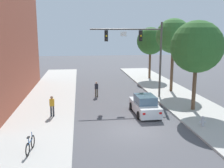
# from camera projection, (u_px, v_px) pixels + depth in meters

# --- Properties ---
(ground_plane) EXTENTS (120.00, 120.00, 0.00)m
(ground_plane) POSITION_uv_depth(u_px,v_px,m) (132.00, 130.00, 17.67)
(ground_plane) COLOR #4C4C51
(sidewalk_left) EXTENTS (5.00, 60.00, 0.15)m
(sidewalk_left) POSITION_uv_depth(u_px,v_px,m) (35.00, 134.00, 16.85)
(sidewalk_left) COLOR #B2AFA8
(sidewalk_left) RESTS_ON ground
(sidewalk_right) EXTENTS (5.00, 60.00, 0.15)m
(sidewalk_right) POSITION_uv_depth(u_px,v_px,m) (220.00, 125.00, 18.47)
(sidewalk_right) COLOR #B2AFA8
(sidewalk_right) RESTS_ON ground
(traffic_signal_mast) EXTENTS (7.12, 0.38, 7.50)m
(traffic_signal_mast) POSITION_uv_depth(u_px,v_px,m) (141.00, 46.00, 25.10)
(traffic_signal_mast) COLOR #514C47
(traffic_signal_mast) RESTS_ON sidewalk_right
(car_lead_white) EXTENTS (1.92, 4.28, 1.60)m
(car_lead_white) POSITION_uv_depth(u_px,v_px,m) (145.00, 105.00, 21.10)
(car_lead_white) COLOR silver
(car_lead_white) RESTS_ON ground
(pedestrian_sidewalk_left_walker) EXTENTS (0.36, 0.22, 1.64)m
(pedestrian_sidewalk_left_walker) POSITION_uv_depth(u_px,v_px,m) (52.00, 105.00, 19.95)
(pedestrian_sidewalk_left_walker) COLOR #333338
(pedestrian_sidewalk_left_walker) RESTS_ON sidewalk_left
(pedestrian_crossing_road) EXTENTS (0.36, 0.22, 1.64)m
(pedestrian_crossing_road) POSITION_uv_depth(u_px,v_px,m) (96.00, 88.00, 26.67)
(pedestrian_crossing_road) COLOR brown
(pedestrian_crossing_road) RESTS_ON ground
(bicycle_leaning) EXTENTS (0.21, 1.77, 0.98)m
(bicycle_leaning) POSITION_uv_depth(u_px,v_px,m) (30.00, 145.00, 14.07)
(bicycle_leaning) COLOR black
(bicycle_leaning) RESTS_ON sidewalk_left
(fire_hydrant) EXTENTS (0.48, 0.24, 0.72)m
(fire_hydrant) POSITION_uv_depth(u_px,v_px,m) (203.00, 121.00, 17.98)
(fire_hydrant) COLOR #B2B2B7
(fire_hydrant) RESTS_ON sidewalk_right
(street_tree_nearest) EXTENTS (4.29, 4.29, 7.49)m
(street_tree_nearest) POSITION_uv_depth(u_px,v_px,m) (197.00, 47.00, 20.93)
(street_tree_nearest) COLOR brown
(street_tree_nearest) RESTS_ON sidewalk_right
(street_tree_second) EXTENTS (3.79, 3.79, 8.03)m
(street_tree_second) POSITION_uv_depth(u_px,v_px,m) (173.00, 36.00, 27.75)
(street_tree_second) COLOR brown
(street_tree_second) RESTS_ON sidewalk_right
(street_tree_third) EXTENTS (3.85, 3.85, 7.27)m
(street_tree_third) POSITION_uv_depth(u_px,v_px,m) (150.00, 41.00, 36.20)
(street_tree_third) COLOR brown
(street_tree_third) RESTS_ON sidewalk_right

